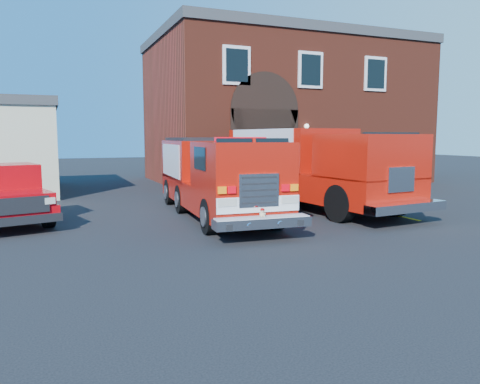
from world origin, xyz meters
name	(u,v)px	position (x,y,z in m)	size (l,w,h in m)	color
ground	(224,234)	(0.00, 0.00, 0.00)	(100.00, 100.00, 0.00)	black
parking_stripe_near	(389,214)	(6.50, 1.00, 0.00)	(0.12, 3.00, 0.01)	yellow
parking_stripe_mid	(339,203)	(6.50, 4.00, 0.00)	(0.12, 3.00, 0.01)	yellow
parking_stripe_far	(302,194)	(6.50, 7.00, 0.00)	(0.12, 3.00, 0.01)	yellow
fire_station	(282,111)	(8.99, 13.98, 4.25)	(15.20, 10.20, 8.45)	maroon
fire_engine	(216,175)	(0.81, 2.94, 1.38)	(2.94, 8.77, 2.66)	black
pickup_truck	(3,195)	(-5.76, 4.38, 0.87)	(3.32, 5.92, 1.83)	black
secondary_truck	(311,165)	(4.87, 3.51, 1.61)	(3.74, 9.37, 2.96)	black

